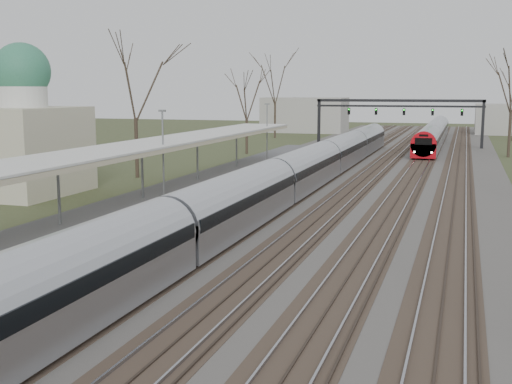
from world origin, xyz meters
The scene contains 8 objects.
track_bed centered at (0.26, 55.00, 0.06)m, with size 24.00×160.00×0.22m.
platform centered at (-9.05, 37.50, 0.50)m, with size 3.50×69.00×1.00m, color #9E9B93.
canopy centered at (-9.05, 32.99, 3.93)m, with size 4.10×50.00×3.11m.
dome_building centered at (-21.71, 38.00, 3.72)m, with size 10.00×8.00×10.30m.
signal_gantry centered at (0.29, 84.99, 4.91)m, with size 21.00×0.59×6.08m.
tree_west_far centered at (-17.00, 48.00, 8.02)m, with size 5.50×5.50×11.33m.
train_near centered at (-2.50, 45.92, 1.48)m, with size 2.62×75.21×3.05m.
train_far centered at (4.50, 90.73, 1.48)m, with size 2.62×45.21×3.05m.
Camera 1 is at (8.42, 1.37, 7.08)m, focal length 45.00 mm.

